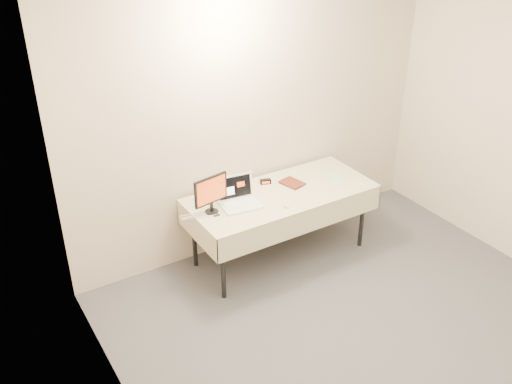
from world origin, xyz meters
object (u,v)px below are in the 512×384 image
book (287,177)px  laptop (239,198)px  monitor (211,192)px  table (281,198)px

book → laptop: bearing=170.8°
monitor → book: bearing=-7.1°
table → book: 0.22m
table → monitor: bearing=178.3°
table → book: size_ratio=8.11×
table → monitor: monitor is taller
table → book: book is taller
laptop → book: (0.57, 0.04, 0.05)m
book → table: bearing=-159.9°
laptop → book: 0.57m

